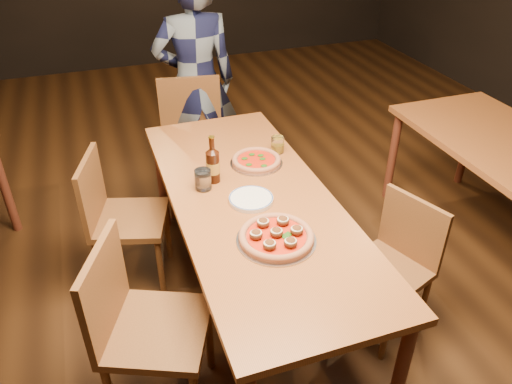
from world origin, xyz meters
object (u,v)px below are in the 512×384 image
object	(u,v)px
chair_main_e	(386,270)
plate_stack	(251,199)
pizza_margherita	(256,160)
diner	(196,83)
chair_main_nw	(157,329)
chair_end	(194,146)
beer_bottle	(213,166)
pizza_meatball	(276,236)
table_main	(253,210)
chair_main_sw	(130,218)
amber_glass	(278,145)
water_glass	(203,180)

from	to	relation	value
chair_main_e	plate_stack	world-z (taller)	chair_main_e
pizza_margherita	diner	world-z (taller)	diner
chair_main_nw	chair_end	world-z (taller)	chair_end
pizza_margherita	beer_bottle	bearing A→B (deg)	-159.79
pizza_meatball	diner	distance (m)	1.83
table_main	chair_main_e	distance (m)	0.77
pizza_margherita	chair_main_sw	bearing A→B (deg)	169.43
table_main	amber_glass	bearing A→B (deg)	54.66
chair_main_sw	chair_end	distance (m)	0.88
water_glass	diner	distance (m)	1.32
chair_main_nw	pizza_meatball	size ratio (longest dim) A/B	2.58
amber_glass	diner	world-z (taller)	diner
diner	chair_end	bearing A→B (deg)	71.71
chair_end	pizza_meatball	distance (m)	1.55
chair_main_nw	pizza_meatball	distance (m)	0.67
chair_main_nw	table_main	bearing A→B (deg)	-29.76
chair_main_sw	diner	size ratio (longest dim) A/B	0.53
chair_main_sw	chair_main_e	world-z (taller)	chair_main_sw
table_main	amber_glass	distance (m)	0.53
chair_main_e	plate_stack	bearing A→B (deg)	-140.98
pizza_margherita	diner	distance (m)	1.13
chair_main_sw	plate_stack	size ratio (longest dim) A/B	3.90
chair_main_nw	plate_stack	distance (m)	0.78
chair_main_sw	diner	distance (m)	1.25
chair_main_nw	plate_stack	xyz separation A→B (m)	(0.58, 0.42, 0.29)
table_main	pizza_meatball	size ratio (longest dim) A/B	5.47
diner	plate_stack	bearing A→B (deg)	89.54
plate_stack	table_main	bearing A→B (deg)	50.40
pizza_meatball	water_glass	xyz separation A→B (m)	(-0.20, 0.54, 0.03)
pizza_meatball	amber_glass	world-z (taller)	amber_glass
chair_end	water_glass	distance (m)	1.05
table_main	plate_stack	world-z (taller)	plate_stack
chair_main_e	chair_main_sw	bearing A→B (deg)	-145.78
chair_main_nw	diner	xyz separation A→B (m)	(0.65, 1.91, 0.37)
chair_main_sw	pizza_margherita	distance (m)	0.82
table_main	chair_main_e	size ratio (longest dim) A/B	2.45
pizza_margherita	plate_stack	size ratio (longest dim) A/B	1.33
beer_bottle	diner	size ratio (longest dim) A/B	0.16
chair_main_nw	chair_main_sw	size ratio (longest dim) A/B	1.07
chair_main_sw	amber_glass	distance (m)	0.97
beer_bottle	pizza_margherita	bearing A→B (deg)	20.21
pizza_margherita	pizza_meatball	bearing A→B (deg)	-101.91
table_main	chair_main_sw	xyz separation A→B (m)	(-0.60, 0.47, -0.24)
chair_end	plate_stack	distance (m)	1.22
diner	chair_main_nw	bearing A→B (deg)	73.37
pizza_margherita	amber_glass	size ratio (longest dim) A/B	3.10
beer_bottle	chair_main_nw	bearing A→B (deg)	-123.92
chair_main_e	amber_glass	distance (m)	0.95
table_main	chair_main_sw	bearing A→B (deg)	142.05
table_main	chair_main_nw	xyz separation A→B (m)	(-0.60, -0.44, -0.21)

